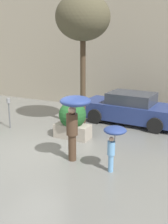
{
  "coord_description": "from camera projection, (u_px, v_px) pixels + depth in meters",
  "views": [
    {
      "loc": [
        5.21,
        -7.03,
        3.67
      ],
      "look_at": [
        0.89,
        1.6,
        1.05
      ],
      "focal_mm": 45.0,
      "sensor_mm": 36.0,
      "label": 1
    }
  ],
  "objects": [
    {
      "name": "planter_box",
      "position": [
        73.0,
        120.0,
        10.29
      ],
      "size": [
        1.32,
        1.0,
        1.4
      ],
      "color": "#9E9384",
      "rests_on": "ground"
    },
    {
      "name": "building_facade",
      "position": [
        112.0,
        50.0,
        14.1
      ],
      "size": [
        18.0,
        0.3,
        6.0
      ],
      "color": "#9E937F",
      "rests_on": "ground"
    },
    {
      "name": "street_tree",
      "position": [
        83.0,
        18.0,
        10.63
      ],
      "size": [
        2.1,
        2.1,
        5.26
      ],
      "color": "#423323",
      "rests_on": "ground"
    },
    {
      "name": "parking_meter",
      "position": [
        9.0,
        107.0,
        11.35
      ],
      "size": [
        0.14,
        0.14,
        1.26
      ],
      "color": "#595B60",
      "rests_on": "ground"
    },
    {
      "name": "person_child",
      "position": [
        114.0,
        137.0,
        7.6
      ],
      "size": [
        0.63,
        0.63,
        1.31
      ],
      "rotation": [
        0.0,
        0.0,
        0.59
      ],
      "color": "#669ED1",
      "rests_on": "ground"
    },
    {
      "name": "person_adult",
      "position": [
        74.0,
        112.0,
        8.12
      ],
      "size": [
        0.9,
        0.9,
        2.02
      ],
      "rotation": [
        0.0,
        0.0,
        -0.27
      ],
      "color": "#473323",
      "rests_on": "ground"
    },
    {
      "name": "parked_car_near",
      "position": [
        131.0,
        109.0,
        12.13
      ],
      "size": [
        4.32,
        2.05,
        1.33
      ],
      "rotation": [
        0.0,
        0.0,
        1.52
      ],
      "color": "navy",
      "rests_on": "ground"
    },
    {
      "name": "ground_plane",
      "position": [
        38.0,
        151.0,
        9.28
      ],
      "size": [
        40.0,
        40.0,
        0.0
      ],
      "primitive_type": "plane",
      "color": "slate"
    }
  ]
}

